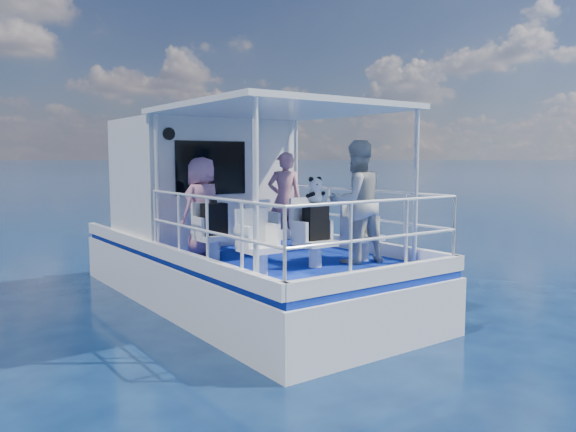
{
  "coord_description": "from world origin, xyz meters",
  "views": [
    {
      "loc": [
        -4.79,
        -7.16,
        2.41
      ],
      "look_at": [
        0.03,
        -0.4,
        1.55
      ],
      "focal_mm": 35.0,
      "sensor_mm": 36.0,
      "label": 1
    }
  ],
  "objects_px": {
    "passenger_port_fwd": "(202,207)",
    "backpack_center": "(316,222)",
    "panda": "(315,190)",
    "passenger_stbd_aft": "(356,202)"
  },
  "relations": [
    {
      "from": "passenger_stbd_aft",
      "to": "backpack_center",
      "type": "relative_size",
      "value": 3.53
    },
    {
      "from": "passenger_port_fwd",
      "to": "backpack_center",
      "type": "distance_m",
      "value": 1.94
    },
    {
      "from": "passenger_stbd_aft",
      "to": "backpack_center",
      "type": "bearing_deg",
      "value": 4.6
    },
    {
      "from": "backpack_center",
      "to": "panda",
      "type": "xyz_separation_m",
      "value": [
        -0.0,
        0.02,
        0.44
      ]
    },
    {
      "from": "passenger_port_fwd",
      "to": "panda",
      "type": "xyz_separation_m",
      "value": [
        0.87,
        -1.72,
        0.3
      ]
    },
    {
      "from": "backpack_center",
      "to": "passenger_port_fwd",
      "type": "bearing_deg",
      "value": 116.55
    },
    {
      "from": "backpack_center",
      "to": "passenger_stbd_aft",
      "type": "bearing_deg",
      "value": -5.99
    },
    {
      "from": "passenger_port_fwd",
      "to": "passenger_stbd_aft",
      "type": "xyz_separation_m",
      "value": [
        1.55,
        -1.81,
        0.12
      ]
    },
    {
      "from": "passenger_port_fwd",
      "to": "panda",
      "type": "distance_m",
      "value": 1.94
    },
    {
      "from": "passenger_stbd_aft",
      "to": "backpack_center",
      "type": "height_order",
      "value": "passenger_stbd_aft"
    }
  ]
}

